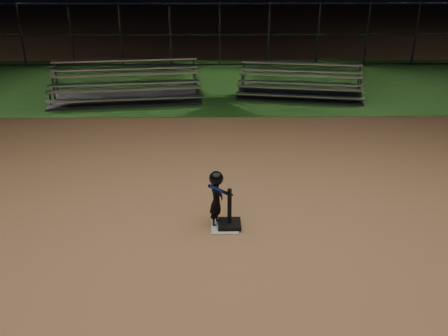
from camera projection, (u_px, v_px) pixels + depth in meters
ground at (225, 228)px, 7.97m from camera, size 80.00×80.00×0.00m
grass_strip at (220, 83)px, 17.11m from camera, size 60.00×8.00×0.01m
home_plate at (225, 227)px, 7.97m from camera, size 0.45×0.45×0.02m
batting_tee at (229, 219)px, 7.95m from camera, size 0.38×0.38×0.68m
child_batter at (217, 197)px, 7.86m from camera, size 0.43×0.55×0.98m
bleacher_left at (126, 92)px, 15.10m from camera, size 4.84×2.79×1.13m
bleacher_right at (299, 90)px, 15.43m from camera, size 4.19×2.55×0.96m
backstop_fence at (220, 35)px, 19.35m from camera, size 20.08×0.08×2.50m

